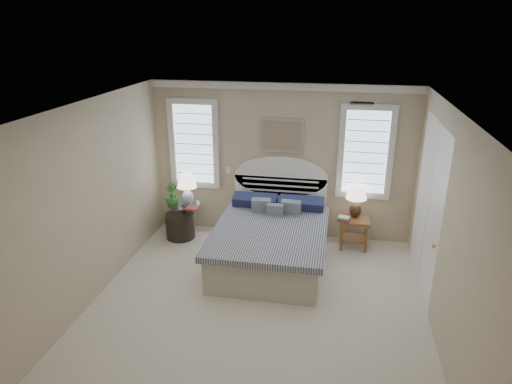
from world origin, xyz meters
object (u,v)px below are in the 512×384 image
(nightstand_right, at_px, (354,227))
(lamp_right, at_px, (356,197))
(bed, at_px, (272,239))
(lamp_left, at_px, (187,186))
(side_table_left, at_px, (185,216))
(floor_pot, at_px, (180,225))

(nightstand_right, height_order, lamp_right, lamp_right)
(bed, relative_size, lamp_left, 4.05)
(nightstand_right, bearing_deg, side_table_left, -178.06)
(nightstand_right, relative_size, lamp_right, 0.94)
(bed, xyz_separation_m, lamp_right, (1.30, 0.80, 0.49))
(side_table_left, relative_size, lamp_left, 1.12)
(nightstand_right, distance_m, lamp_left, 2.93)
(nightstand_right, height_order, floor_pot, nightstand_right)
(nightstand_right, height_order, lamp_left, lamp_left)
(bed, relative_size, side_table_left, 3.61)
(floor_pot, xyz_separation_m, lamp_right, (3.02, 0.27, 0.65))
(floor_pot, relative_size, lamp_left, 0.90)
(side_table_left, bearing_deg, lamp_left, -18.80)
(floor_pot, height_order, lamp_left, lamp_left)
(floor_pot, height_order, lamp_right, lamp_right)
(lamp_right, bearing_deg, bed, -148.35)
(bed, relative_size, nightstand_right, 4.29)
(nightstand_right, bearing_deg, bed, -151.97)
(lamp_left, distance_m, lamp_right, 2.88)
(lamp_right, bearing_deg, floor_pot, -174.80)
(floor_pot, bearing_deg, side_table_left, 43.50)
(side_table_left, relative_size, lamp_right, 1.11)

